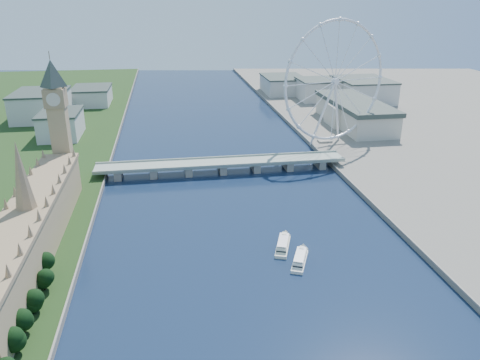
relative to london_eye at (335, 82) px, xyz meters
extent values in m
cube|color=tan|center=(-247.98, -185.08, -50.52)|extent=(24.00, 200.00, 28.00)
cone|color=#937A59|center=(-247.98, -185.08, -14.52)|extent=(12.00, 12.00, 40.00)
cube|color=tan|center=(-247.98, -77.08, -24.52)|extent=(13.00, 13.00, 80.00)
cube|color=#937A59|center=(-247.98, -77.08, 7.48)|extent=(15.00, 15.00, 14.00)
pyramid|color=#2D3833|center=(-247.98, -77.08, 35.48)|extent=(20.02, 20.02, 20.00)
cube|color=gray|center=(-119.98, -55.08, -59.02)|extent=(220.00, 22.00, 2.00)
cube|color=gray|center=(-209.98, -55.08, -63.77)|extent=(6.00, 20.00, 7.50)
cube|color=gray|center=(-179.98, -55.08, -63.77)|extent=(6.00, 20.00, 7.50)
cube|color=gray|center=(-149.98, -55.08, -63.77)|extent=(6.00, 20.00, 7.50)
cube|color=gray|center=(-119.98, -55.08, -63.77)|extent=(6.00, 20.00, 7.50)
cube|color=gray|center=(-89.98, -55.08, -63.77)|extent=(6.00, 20.00, 7.50)
cube|color=gray|center=(-59.98, -55.08, -63.77)|extent=(6.00, 20.00, 7.50)
cube|color=gray|center=(-29.98, -55.08, -63.77)|extent=(6.00, 20.00, 7.50)
torus|color=silver|center=(0.02, -0.08, 0.48)|extent=(113.60, 39.12, 118.60)
cylinder|color=silver|center=(0.02, -0.08, 0.48)|extent=(7.25, 6.61, 6.00)
cube|color=gray|center=(-2.98, 9.92, -63.52)|extent=(14.00, 10.00, 2.00)
cube|color=beige|center=(-279.98, 74.92, -51.52)|extent=(40.00, 60.00, 26.00)
cube|color=beige|center=(-319.98, 164.92, -48.52)|extent=(60.00, 80.00, 32.00)
cube|color=beige|center=(-269.98, 244.92, -53.52)|extent=(50.00, 70.00, 22.00)
cube|color=beige|center=(60.02, 224.92, -50.52)|extent=(60.00, 60.00, 28.00)
cube|color=beige|center=(120.02, 204.92, -49.52)|extent=(70.00, 90.00, 30.00)
cube|color=beige|center=(20.02, 284.92, -52.52)|extent=(60.00, 80.00, 24.00)
camera|label=1|loc=(-165.90, -443.79, 77.57)|focal=35.00mm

